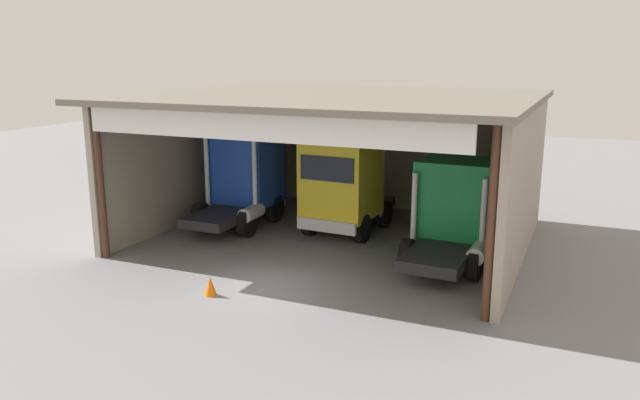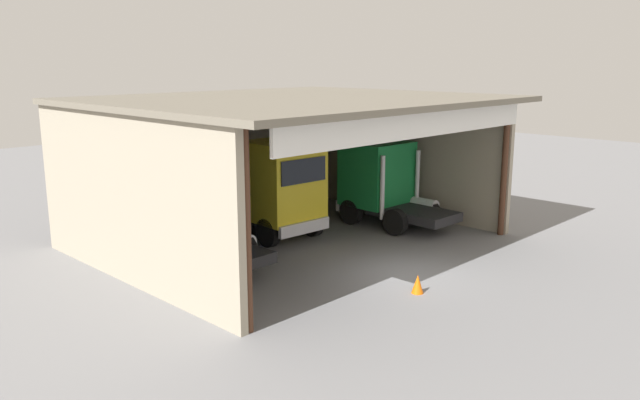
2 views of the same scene
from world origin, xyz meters
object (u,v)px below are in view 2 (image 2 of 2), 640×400
object	(u,v)px
tool_cart	(268,200)
traffic_cone	(418,284)
truck_green_yard_outside	(383,182)
oil_drum	(250,200)
truck_yellow_right_bay	(278,187)
truck_blue_left_bay	(187,207)

from	to	relation	value
tool_cart	traffic_cone	bearing A→B (deg)	-108.90
truck_green_yard_outside	oil_drum	distance (m)	6.34
truck_yellow_right_bay	traffic_cone	distance (m)	7.67
traffic_cone	truck_green_yard_outside	bearing A→B (deg)	46.06
truck_green_yard_outside	traffic_cone	distance (m)	8.38
oil_drum	traffic_cone	xyz separation A→B (m)	(-3.25, -11.63, -0.19)
oil_drum	tool_cart	bearing A→B (deg)	-51.57
truck_yellow_right_bay	traffic_cone	world-z (taller)	truck_yellow_right_bay
truck_blue_left_bay	truck_yellow_right_bay	bearing A→B (deg)	1.76
truck_yellow_right_bay	truck_blue_left_bay	bearing A→B (deg)	6.04
truck_blue_left_bay	truck_yellow_right_bay	size ratio (longest dim) A/B	1.02
truck_green_yard_outside	tool_cart	bearing A→B (deg)	113.07
truck_yellow_right_bay	traffic_cone	xyz separation A→B (m)	(-1.15, -7.39, -1.70)
traffic_cone	tool_cart	bearing A→B (deg)	71.10
truck_blue_left_bay	traffic_cone	size ratio (longest dim) A/B	9.00
truck_blue_left_bay	traffic_cone	xyz separation A→B (m)	(3.08, -7.15, -1.66)
truck_yellow_right_bay	tool_cart	bearing A→B (deg)	-123.12
truck_blue_left_bay	truck_green_yard_outside	size ratio (longest dim) A/B	1.01
tool_cart	traffic_cone	xyz separation A→B (m)	(-3.76, -10.98, -0.22)
truck_green_yard_outside	truck_blue_left_bay	bearing A→B (deg)	173.96
truck_yellow_right_bay	truck_green_yard_outside	bearing A→B (deg)	165.19
tool_cart	truck_blue_left_bay	bearing A→B (deg)	-150.74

